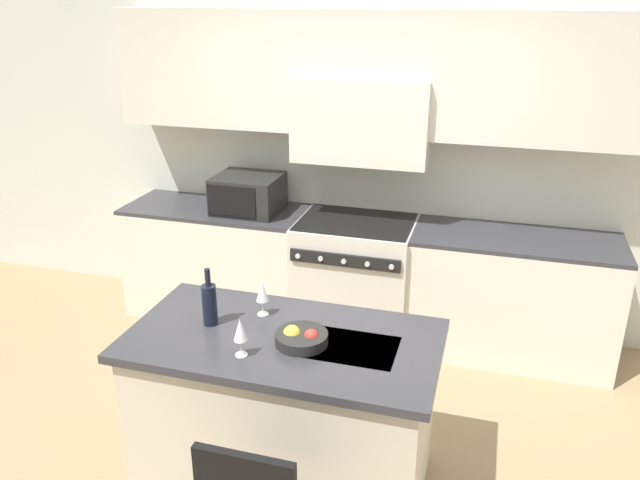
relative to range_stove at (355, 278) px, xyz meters
The scene contains 10 objects.
ground_plane 1.69m from the range_stove, 90.00° to the right, with size 10.00×10.00×0.00m, color #997F5B.
back_cabinetry 1.17m from the range_stove, 90.00° to the left, with size 10.00×0.46×2.70m.
back_counter 0.02m from the range_stove, 90.00° to the left, with size 3.75×0.62×0.91m.
range_stove is the anchor object (origin of this frame).
microwave 1.05m from the range_stove, behind, with size 0.49×0.45×0.28m.
kitchen_island 1.69m from the range_stove, 89.14° to the right, with size 1.57×0.83×0.90m.
wine_bottle 1.80m from the range_stove, 102.70° to the right, with size 0.08×0.08×0.31m.
wine_glass_near 2.00m from the range_stove, 93.14° to the right, with size 0.07×0.07×0.19m.
wine_glass_far 1.62m from the range_stove, 95.81° to the right, with size 0.07×0.07×0.19m.
fruit_bowl 1.80m from the range_stove, 85.62° to the right, with size 0.26×0.26×0.09m.
Camera 1 is at (0.97, -2.61, 2.50)m, focal length 35.00 mm.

